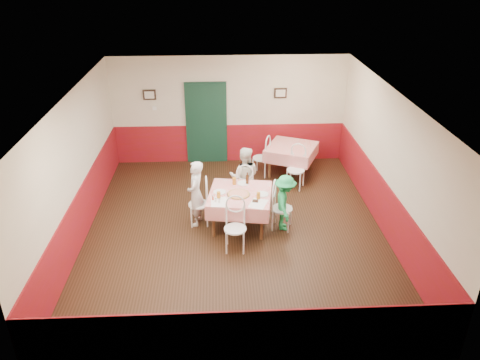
{
  "coord_description": "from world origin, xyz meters",
  "views": [
    {
      "loc": [
        -0.3,
        -8.07,
        5.16
      ],
      "look_at": [
        0.11,
        0.16,
        1.05
      ],
      "focal_mm": 35.0,
      "sensor_mm": 36.0,
      "label": 1
    }
  ],
  "objects_px": {
    "beer_bottle": "(247,179)",
    "diner_left": "(196,194)",
    "chair_right": "(282,209)",
    "wallet": "(255,201)",
    "chair_near": "(235,229)",
    "diner_right": "(285,203)",
    "second_table": "(291,160)",
    "glass_b": "(258,196)",
    "main_table": "(240,210)",
    "chair_second_a": "(261,158)",
    "diner_far": "(244,177)",
    "chair_second_b": "(296,170)",
    "pizza": "(238,194)",
    "glass_c": "(234,181)",
    "chair_left": "(199,204)",
    "glass_a": "(219,195)",
    "chair_far": "(244,187)"
  },
  "relations": [
    {
      "from": "diner_left",
      "to": "wallet",
      "type": "bearing_deg",
      "value": 77.8
    },
    {
      "from": "main_table",
      "to": "glass_c",
      "type": "bearing_deg",
      "value": 104.24
    },
    {
      "from": "chair_second_a",
      "to": "pizza",
      "type": "distance_m",
      "value": 2.58
    },
    {
      "from": "main_table",
      "to": "pizza",
      "type": "relative_size",
      "value": 2.79
    },
    {
      "from": "chair_second_a",
      "to": "chair_right",
      "type": "bearing_deg",
      "value": 28.88
    },
    {
      "from": "glass_a",
      "to": "diner_right",
      "type": "xyz_separation_m",
      "value": [
        1.32,
        0.05,
        -0.24
      ]
    },
    {
      "from": "second_table",
      "to": "diner_left",
      "type": "relative_size",
      "value": 0.8
    },
    {
      "from": "pizza",
      "to": "diner_left",
      "type": "xyz_separation_m",
      "value": [
        -0.86,
        0.21,
        -0.08
      ]
    },
    {
      "from": "main_table",
      "to": "glass_b",
      "type": "height_order",
      "value": "glass_b"
    },
    {
      "from": "chair_second_a",
      "to": "chair_second_b",
      "type": "relative_size",
      "value": 1.0
    },
    {
      "from": "chair_second_a",
      "to": "diner_far",
      "type": "bearing_deg",
      "value": 5.93
    },
    {
      "from": "main_table",
      "to": "glass_c",
      "type": "xyz_separation_m",
      "value": [
        -0.1,
        0.39,
        0.46
      ]
    },
    {
      "from": "pizza",
      "to": "glass_c",
      "type": "bearing_deg",
      "value": 98.17
    },
    {
      "from": "second_table",
      "to": "glass_b",
      "type": "relative_size",
      "value": 8.14
    },
    {
      "from": "chair_left",
      "to": "diner_far",
      "type": "height_order",
      "value": "diner_far"
    },
    {
      "from": "pizza",
      "to": "diner_right",
      "type": "relative_size",
      "value": 0.37
    },
    {
      "from": "second_table",
      "to": "chair_near",
      "type": "height_order",
      "value": "chair_near"
    },
    {
      "from": "chair_right",
      "to": "diner_right",
      "type": "distance_m",
      "value": 0.15
    },
    {
      "from": "main_table",
      "to": "diner_right",
      "type": "distance_m",
      "value": 0.92
    },
    {
      "from": "second_table",
      "to": "beer_bottle",
      "type": "xyz_separation_m",
      "value": [
        -1.23,
        -2.01,
        0.5
      ]
    },
    {
      "from": "chair_left",
      "to": "wallet",
      "type": "bearing_deg",
      "value": 62.9
    },
    {
      "from": "glass_b",
      "to": "diner_right",
      "type": "height_order",
      "value": "diner_right"
    },
    {
      "from": "second_table",
      "to": "chair_second_a",
      "type": "height_order",
      "value": "chair_second_a"
    },
    {
      "from": "second_table",
      "to": "diner_far",
      "type": "xyz_separation_m",
      "value": [
        -1.26,
        -1.51,
        0.31
      ]
    },
    {
      "from": "glass_a",
      "to": "chair_second_b",
      "type": "bearing_deg",
      "value": 45.3
    },
    {
      "from": "second_table",
      "to": "chair_far",
      "type": "bearing_deg",
      "value": -129.05
    },
    {
      "from": "diner_left",
      "to": "glass_c",
      "type": "bearing_deg",
      "value": 118.77
    },
    {
      "from": "chair_right",
      "to": "chair_left",
      "type": "bearing_deg",
      "value": 97.36
    },
    {
      "from": "chair_right",
      "to": "diner_right",
      "type": "bearing_deg",
      "value": -82.64
    },
    {
      "from": "chair_right",
      "to": "chair_second_a",
      "type": "height_order",
      "value": "same"
    },
    {
      "from": "diner_right",
      "to": "pizza",
      "type": "bearing_deg",
      "value": 88.79
    },
    {
      "from": "diner_left",
      "to": "diner_right",
      "type": "bearing_deg",
      "value": 92.15
    },
    {
      "from": "main_table",
      "to": "glass_b",
      "type": "bearing_deg",
      "value": -36.44
    },
    {
      "from": "chair_second_a",
      "to": "diner_left",
      "type": "height_order",
      "value": "diner_left"
    },
    {
      "from": "chair_second_b",
      "to": "chair_right",
      "type": "bearing_deg",
      "value": -82.85
    },
    {
      "from": "chair_right",
      "to": "diner_left",
      "type": "xyz_separation_m",
      "value": [
        -1.73,
        0.27,
        0.25
      ]
    },
    {
      "from": "glass_c",
      "to": "diner_right",
      "type": "xyz_separation_m",
      "value": [
        0.99,
        -0.53,
        -0.24
      ]
    },
    {
      "from": "beer_bottle",
      "to": "diner_left",
      "type": "height_order",
      "value": "diner_left"
    },
    {
      "from": "chair_near",
      "to": "diner_right",
      "type": "xyz_separation_m",
      "value": [
        1.02,
        0.7,
        0.14
      ]
    },
    {
      "from": "chair_right",
      "to": "wallet",
      "type": "height_order",
      "value": "chair_right"
    },
    {
      "from": "second_table",
      "to": "chair_second_a",
      "type": "xyz_separation_m",
      "value": [
        -0.75,
        0.0,
        0.08
      ]
    },
    {
      "from": "beer_bottle",
      "to": "diner_left",
      "type": "bearing_deg",
      "value": -166.75
    },
    {
      "from": "chair_second_a",
      "to": "chair_second_b",
      "type": "bearing_deg",
      "value": 69.51
    },
    {
      "from": "glass_a",
      "to": "glass_c",
      "type": "height_order",
      "value": "glass_c"
    },
    {
      "from": "glass_c",
      "to": "diner_far",
      "type": "distance_m",
      "value": 0.57
    },
    {
      "from": "chair_far",
      "to": "diner_right",
      "type": "height_order",
      "value": "diner_right"
    },
    {
      "from": "beer_bottle",
      "to": "diner_far",
      "type": "relative_size",
      "value": 0.17
    },
    {
      "from": "chair_second_b",
      "to": "main_table",
      "type": "bearing_deg",
      "value": -105.75
    },
    {
      "from": "chair_right",
      "to": "wallet",
      "type": "xyz_separation_m",
      "value": [
        -0.56,
        -0.23,
        0.32
      ]
    },
    {
      "from": "chair_left",
      "to": "diner_far",
      "type": "bearing_deg",
      "value": 124.47
    }
  ]
}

